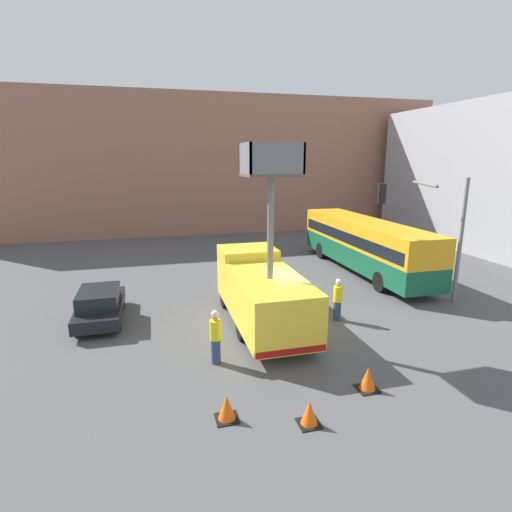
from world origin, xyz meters
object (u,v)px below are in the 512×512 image
at_px(traffic_light_pole, 432,219).
at_px(parked_car_curbside, 100,305).
at_px(traffic_cone_near_truck, 368,379).
at_px(traffic_cone_mid_road, 309,414).
at_px(city_bus, 364,242).
at_px(road_worker_near_truck, 215,337).
at_px(road_worker_directing, 338,300).
at_px(traffic_cone_far_side, 227,408).
at_px(utility_truck, 261,288).

distance_m(traffic_light_pole, parked_car_curbside, 15.40).
distance_m(traffic_cone_near_truck, traffic_cone_mid_road, 2.54).
height_order(city_bus, road_worker_near_truck, city_bus).
bearing_deg(traffic_cone_near_truck, road_worker_directing, 73.86).
bearing_deg(traffic_light_pole, traffic_cone_far_side, -149.24).
bearing_deg(road_worker_directing, traffic_cone_far_side, -54.31).
bearing_deg(traffic_cone_far_side, traffic_cone_mid_road, -20.19).
bearing_deg(utility_truck, city_bus, 37.45).
xyz_separation_m(road_worker_near_truck, road_worker_directing, (5.62, 2.36, -0.03)).
relative_size(city_bus, road_worker_near_truck, 6.44).
relative_size(road_worker_near_truck, parked_car_curbside, 0.45).
bearing_deg(traffic_cone_far_side, utility_truck, 66.21).
relative_size(traffic_cone_near_truck, traffic_cone_mid_road, 1.08).
bearing_deg(traffic_cone_mid_road, traffic_cone_far_side, 159.81).
height_order(utility_truck, road_worker_near_truck, utility_truck).
height_order(traffic_light_pole, road_worker_directing, traffic_light_pole).
bearing_deg(road_worker_directing, road_worker_near_truck, -74.50).
bearing_deg(road_worker_near_truck, city_bus, -85.49).
bearing_deg(road_worker_near_truck, traffic_light_pole, -108.17).
bearing_deg(traffic_cone_near_truck, traffic_cone_mid_road, -155.16).
xyz_separation_m(utility_truck, city_bus, (8.23, 6.30, 0.28)).
bearing_deg(city_bus, traffic_light_pole, -166.85).
bearing_deg(road_worker_directing, traffic_light_pole, 94.94).
xyz_separation_m(city_bus, road_worker_near_truck, (-10.59, -9.07, -0.90)).
height_order(utility_truck, parked_car_curbside, utility_truck).
bearing_deg(road_worker_directing, parked_car_curbside, -111.56).
bearing_deg(city_bus, traffic_cone_mid_road, 156.79).
bearing_deg(traffic_cone_near_truck, utility_truck, 107.88).
bearing_deg(traffic_cone_far_side, road_worker_directing, 42.97).
bearing_deg(traffic_light_pole, road_worker_near_truck, -162.13).
xyz_separation_m(utility_truck, road_worker_near_truck, (-2.36, -2.76, -0.62)).
relative_size(city_bus, traffic_light_pole, 2.06).
relative_size(traffic_light_pole, traffic_cone_far_side, 8.59).
height_order(road_worker_near_truck, traffic_cone_near_truck, road_worker_near_truck).
relative_size(utility_truck, city_bus, 0.60).
bearing_deg(traffic_light_pole, traffic_cone_mid_road, -140.85).
distance_m(city_bus, road_worker_near_truck, 13.97).
xyz_separation_m(utility_truck, traffic_cone_mid_road, (-0.53, -6.58, -1.27)).
bearing_deg(traffic_cone_far_side, city_bus, 48.33).
relative_size(utility_truck, traffic_light_pole, 1.23).
xyz_separation_m(road_worker_near_truck, parked_car_curbside, (-4.17, 4.85, -0.23)).
distance_m(utility_truck, traffic_cone_near_truck, 5.92).
bearing_deg(utility_truck, road_worker_directing, -7.01).
distance_m(traffic_light_pole, road_worker_directing, 6.15).
height_order(utility_truck, road_worker_directing, utility_truck).
xyz_separation_m(city_bus, parked_car_curbside, (-14.76, -4.21, -1.13)).
distance_m(road_worker_directing, traffic_cone_far_side, 7.99).
xyz_separation_m(road_worker_near_truck, traffic_cone_far_side, (-0.21, -3.07, -0.63)).
bearing_deg(traffic_cone_near_truck, road_worker_near_truck, 146.39).
relative_size(city_bus, traffic_cone_near_truck, 17.03).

